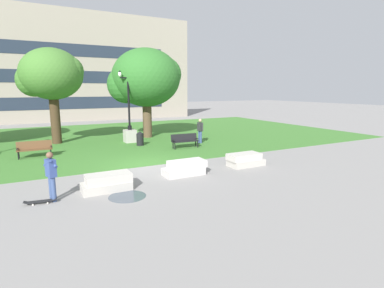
# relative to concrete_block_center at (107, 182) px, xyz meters

# --- Properties ---
(ground_plane) EXTENTS (140.00, 140.00, 0.00)m
(ground_plane) POSITION_rel_concrete_block_center_xyz_m (2.49, 2.74, -0.31)
(ground_plane) COLOR gray
(grass_lawn) EXTENTS (40.00, 20.00, 0.02)m
(grass_lawn) POSITION_rel_concrete_block_center_xyz_m (2.49, 12.74, -0.30)
(grass_lawn) COLOR #3D752D
(grass_lawn) RESTS_ON ground
(concrete_block_center) EXTENTS (1.82, 0.90, 0.64)m
(concrete_block_center) POSITION_rel_concrete_block_center_xyz_m (0.00, 0.00, 0.00)
(concrete_block_center) COLOR #B2ADA3
(concrete_block_center) RESTS_ON ground
(concrete_block_left) EXTENTS (1.91, 0.90, 0.64)m
(concrete_block_left) POSITION_rel_concrete_block_center_xyz_m (3.53, 0.53, 0.00)
(concrete_block_left) COLOR #BCB7B2
(concrete_block_left) RESTS_ON ground
(concrete_block_right) EXTENTS (1.86, 0.90, 0.64)m
(concrete_block_right) POSITION_rel_concrete_block_center_xyz_m (6.88, 0.55, 0.00)
(concrete_block_right) COLOR #B2ADA3
(concrete_block_right) RESTS_ON ground
(person_skateboarder) EXTENTS (0.43, 0.55, 1.71)m
(person_skateboarder) POSITION_rel_concrete_block_center_xyz_m (-1.89, -0.24, 0.67)
(person_skateboarder) COLOR #384C7A
(person_skateboarder) RESTS_ON ground
(skateboard) EXTENTS (1.04, 0.32, 0.14)m
(skateboard) POSITION_rel_concrete_block_center_xyz_m (-2.28, -0.33, -0.22)
(skateboard) COLOR black
(skateboard) RESTS_ON ground
(puddle) EXTENTS (1.33, 1.33, 0.01)m
(puddle) POSITION_rel_concrete_block_center_xyz_m (0.47, -1.00, -0.30)
(puddle) COLOR #47515B
(puddle) RESTS_ON ground
(park_bench_near_left) EXTENTS (1.83, 0.63, 0.90)m
(park_bench_near_left) POSITION_rel_concrete_block_center_xyz_m (6.27, 6.09, 0.23)
(park_bench_near_left) COLOR black
(park_bench_near_left) RESTS_ON grass_lawn
(park_bench_near_right) EXTENTS (1.81, 0.58, 0.90)m
(park_bench_near_right) POSITION_rel_concrete_block_center_xyz_m (-2.38, 7.54, 0.23)
(park_bench_near_right) COLOR brown
(park_bench_near_right) RESTS_ON grass_lawn
(lamp_post_left) EXTENTS (1.32, 0.80, 5.03)m
(lamp_post_left) POSITION_rel_concrete_block_center_xyz_m (3.72, 9.80, 0.73)
(lamp_post_left) COLOR #ADA89E
(lamp_post_left) RESTS_ON grass_lawn
(tree_near_right) EXTENTS (4.28, 4.07, 6.50)m
(tree_near_right) POSITION_rel_concrete_block_center_xyz_m (-1.03, 11.76, 4.39)
(tree_near_right) COLOR #42301E
(tree_near_right) RESTS_ON grass_lawn
(tree_far_left) EXTENTS (5.49, 5.23, 6.86)m
(tree_far_left) POSITION_rel_concrete_block_center_xyz_m (5.55, 11.45, 4.27)
(tree_far_left) COLOR brown
(tree_far_left) RESTS_ON grass_lawn
(trash_bin) EXTENTS (0.49, 0.49, 0.96)m
(trash_bin) POSITION_rel_concrete_block_center_xyz_m (3.95, 8.23, 0.20)
(trash_bin) COLOR black
(trash_bin) RESTS_ON grass_lawn
(person_bystander_near_lawn) EXTENTS (0.28, 0.68, 1.71)m
(person_bystander_near_lawn) POSITION_rel_concrete_block_center_xyz_m (8.01, 7.17, 0.68)
(person_bystander_near_lawn) COLOR #384C7A
(person_bystander_near_lawn) RESTS_ON grass_lawn
(building_facade_distant) EXTENTS (31.29, 1.03, 12.80)m
(building_facade_distant) POSITION_rel_concrete_block_center_xyz_m (1.27, 27.23, 6.09)
(building_facade_distant) COLOR gray
(building_facade_distant) RESTS_ON ground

